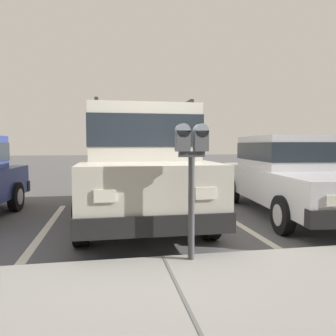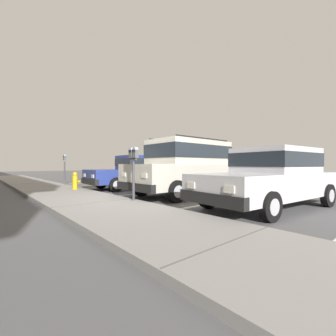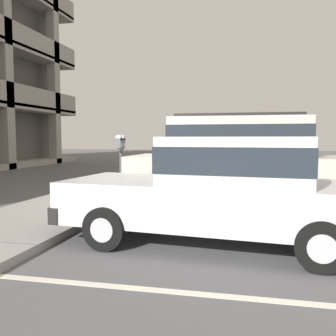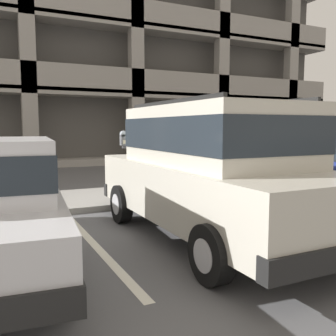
# 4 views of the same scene
# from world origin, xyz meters

# --- Properties ---
(ground_plane) EXTENTS (80.00, 80.00, 0.10)m
(ground_plane) POSITION_xyz_m (0.00, 0.00, -0.05)
(ground_plane) COLOR #565659
(sidewalk) EXTENTS (40.00, 2.20, 0.12)m
(sidewalk) POSITION_xyz_m (0.00, 1.30, 0.06)
(sidewalk) COLOR gray
(sidewalk) RESTS_ON ground_plane
(parking_stall_lines) EXTENTS (12.95, 4.80, 0.01)m
(parking_stall_lines) POSITION_xyz_m (1.60, -1.40, 0.00)
(parking_stall_lines) COLOR silver
(parking_stall_lines) RESTS_ON ground_plane
(silver_suv) EXTENTS (2.03, 4.78, 2.03)m
(silver_suv) POSITION_xyz_m (0.06, -2.24, 1.09)
(silver_suv) COLOR beige
(silver_suv) RESTS_ON ground_plane
(parking_meter_near) EXTENTS (0.35, 0.12, 1.47)m
(parking_meter_near) POSITION_xyz_m (-0.29, 0.35, 1.22)
(parking_meter_near) COLOR #47474C
(parking_meter_near) RESTS_ON sidewalk
(parking_garage) EXTENTS (32.00, 10.00, 13.25)m
(parking_garage) POSITION_xyz_m (-1.29, 14.29, 6.03)
(parking_garage) COLOR #54514D
(parking_garage) RESTS_ON ground_plane
(fire_hydrant) EXTENTS (0.30, 0.30, 0.70)m
(fire_hydrant) POSITION_xyz_m (3.63, 0.65, 0.46)
(fire_hydrant) COLOR gold
(fire_hydrant) RESTS_ON sidewalk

